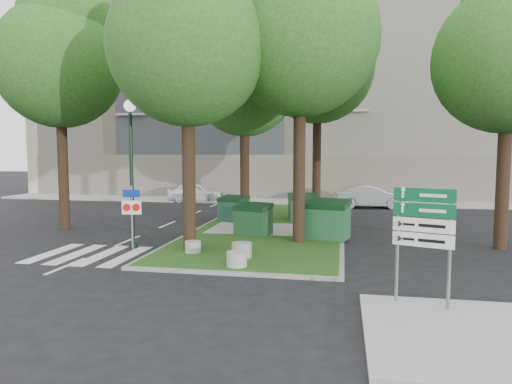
% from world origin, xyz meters
% --- Properties ---
extents(ground, '(120.00, 120.00, 0.00)m').
position_xyz_m(ground, '(0.00, 0.00, 0.00)').
color(ground, black).
rests_on(ground, ground).
extents(median_island, '(6.00, 16.00, 0.12)m').
position_xyz_m(median_island, '(0.50, 8.00, 0.06)').
color(median_island, '#214614').
rests_on(median_island, ground).
extents(median_kerb, '(6.30, 16.30, 0.10)m').
position_xyz_m(median_kerb, '(0.50, 8.00, 0.05)').
color(median_kerb, gray).
rests_on(median_kerb, ground).
extents(sidewalk_corner, '(5.00, 4.00, 0.12)m').
position_xyz_m(sidewalk_corner, '(6.50, -3.50, 0.06)').
color(sidewalk_corner, '#999993').
rests_on(sidewalk_corner, ground).
extents(building_sidewalk, '(42.00, 3.00, 0.12)m').
position_xyz_m(building_sidewalk, '(0.00, 18.50, 0.06)').
color(building_sidewalk, '#999993').
rests_on(building_sidewalk, ground).
extents(zebra_crossing, '(5.00, 3.00, 0.01)m').
position_xyz_m(zebra_crossing, '(-3.75, 1.50, 0.01)').
color(zebra_crossing, silver).
rests_on(zebra_crossing, ground).
extents(apartment_building, '(41.00, 12.00, 16.00)m').
position_xyz_m(apartment_building, '(0.00, 26.00, 8.00)').
color(apartment_building, '#C5BB94').
rests_on(apartment_building, ground).
extents(tree_median_near_left, '(5.20, 5.20, 10.53)m').
position_xyz_m(tree_median_near_left, '(-1.41, 2.56, 7.32)').
color(tree_median_near_left, black).
rests_on(tree_median_near_left, ground).
extents(tree_median_near_right, '(5.60, 5.60, 11.46)m').
position_xyz_m(tree_median_near_right, '(2.09, 4.56, 7.99)').
color(tree_median_near_right, black).
rests_on(tree_median_near_right, ground).
extents(tree_median_mid, '(4.80, 4.80, 9.99)m').
position_xyz_m(tree_median_mid, '(-0.91, 9.06, 6.98)').
color(tree_median_mid, black).
rests_on(tree_median_mid, ground).
extents(tree_median_far, '(5.80, 5.80, 11.93)m').
position_xyz_m(tree_median_far, '(2.29, 12.06, 8.32)').
color(tree_median_far, black).
rests_on(tree_median_far, ground).
extents(tree_street_left, '(5.40, 5.40, 11.00)m').
position_xyz_m(tree_street_left, '(-8.41, 6.06, 7.65)').
color(tree_street_left, black).
rests_on(tree_street_left, ground).
extents(tree_street_right, '(5.00, 5.00, 10.06)m').
position_xyz_m(tree_street_right, '(9.09, 5.06, 6.98)').
color(tree_street_right, black).
rests_on(tree_street_right, ground).
extents(dumpster_a, '(1.57, 1.35, 1.23)m').
position_xyz_m(dumpster_a, '(-1.50, 8.78, 0.71)').
color(dumpster_a, '#0F3822').
rests_on(dumpster_a, median_island).
extents(dumpster_b, '(1.59, 1.34, 1.26)m').
position_xyz_m(dumpster_b, '(0.10, 5.53, 0.73)').
color(dumpster_b, '#103816').
rests_on(dumpster_b, median_island).
extents(dumpster_c, '(1.59, 1.29, 1.29)m').
position_xyz_m(dumpster_c, '(1.70, 9.82, 0.74)').
color(dumpster_c, '#0F321A').
rests_on(dumpster_c, median_island).
extents(dumpster_d, '(1.85, 1.50, 1.50)m').
position_xyz_m(dumpster_d, '(3.00, 5.27, 0.84)').
color(dumpster_d, '#164927').
rests_on(dumpster_d, median_island).
extents(bollard_left, '(0.52, 0.52, 0.37)m').
position_xyz_m(bollard_left, '(-1.21, 1.99, 0.31)').
color(bollard_left, '#A1A09C').
rests_on(bollard_left, median_island).
extents(bollard_right, '(0.59, 0.59, 0.42)m').
position_xyz_m(bollard_right, '(0.61, 0.50, 0.33)').
color(bollard_right, '#A0A09B').
rests_on(bollard_right, median_island).
extents(bollard_mid, '(0.63, 0.63, 0.45)m').
position_xyz_m(bollard_mid, '(0.50, 1.64, 0.35)').
color(bollard_mid, gray).
rests_on(bollard_mid, median_island).
extents(litter_bin, '(0.42, 0.42, 0.73)m').
position_xyz_m(litter_bin, '(2.68, 9.80, 0.49)').
color(litter_bin, gold).
rests_on(litter_bin, median_island).
extents(street_lamp, '(0.41, 0.41, 5.19)m').
position_xyz_m(street_lamp, '(-3.71, 2.80, 3.27)').
color(street_lamp, black).
rests_on(street_lamp, ground).
extents(traffic_sign_pole, '(0.66, 0.19, 2.22)m').
position_xyz_m(traffic_sign_pole, '(-3.66, 2.66, 1.43)').
color(traffic_sign_pole, slate).
rests_on(traffic_sign_pole, ground).
extents(directional_sign, '(1.20, 0.45, 2.51)m').
position_xyz_m(directional_sign, '(5.26, -2.00, 1.79)').
color(directional_sign, slate).
rests_on(directional_sign, sidewalk_corner).
extents(car_white, '(4.03, 2.05, 1.31)m').
position_xyz_m(car_white, '(-6.30, 17.69, 0.66)').
color(car_white, white).
rests_on(car_white, ground).
extents(car_silver, '(4.41, 2.03, 1.40)m').
position_xyz_m(car_silver, '(5.17, 16.35, 0.70)').
color(car_silver, '#9A9DA2').
rests_on(car_silver, ground).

